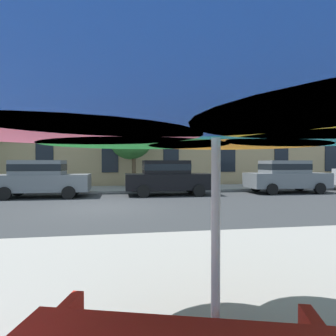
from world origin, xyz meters
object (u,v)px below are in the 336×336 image
Objects in this scene: sedan_gray at (41,178)px; street_tree_middle at (131,136)px; sedan_gray_midblock at (286,176)px; sedan_black at (168,177)px; patio_umbrella at (216,100)px.

sedan_gray is 6.01m from street_tree_middle.
sedan_gray_midblock is at bearing -21.95° from street_tree_middle.
sedan_gray is 6.14m from sedan_black.
street_tree_middle is at bearing 158.05° from sedan_gray_midblock.
street_tree_middle reaches higher than sedan_black.
street_tree_middle reaches higher than sedan_gray_midblock.
sedan_gray is 13.48m from patio_umbrella.
sedan_gray is 1.00× the size of sedan_black.
patio_umbrella reaches higher than sedan_gray_midblock.
sedan_gray_midblock is at bearing 56.64° from patio_umbrella.
sedan_gray_midblock is (6.60, 0.00, 0.00)m from sedan_black.
patio_umbrella reaches higher than sedan_black.
sedan_black is at bearing 82.10° from patio_umbrella.
sedan_gray is 1.00× the size of sedan_gray_midblock.
sedan_gray_midblock is 15.25m from patio_umbrella.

